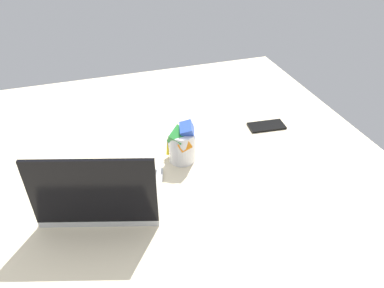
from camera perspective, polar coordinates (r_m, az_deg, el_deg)
bed_mattress at (r=130.86cm, az=-10.68°, el=-5.92°), size 180.00×140.00×18.00cm
laptop at (r=107.77cm, az=-13.90°, el=-7.64°), size 38.18×31.44×23.00cm
snack_cup at (r=120.68cm, az=-1.66°, el=-0.07°), size 10.12×11.24×15.89cm
cell_phone at (r=143.67cm, az=11.68°, el=2.82°), size 14.55×8.01×0.80cm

